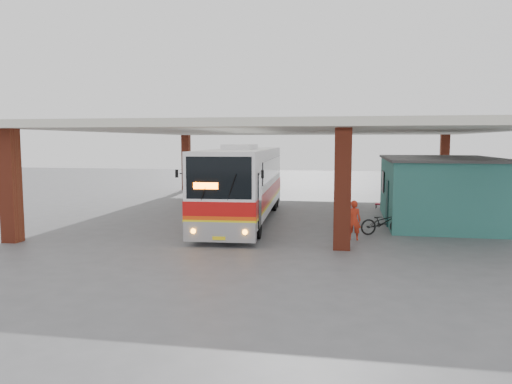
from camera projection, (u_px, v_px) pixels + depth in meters
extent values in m
plane|color=#515154|center=(272.00, 232.00, 21.44)|extent=(90.00, 90.00, 0.00)
cube|color=maroon|center=(343.00, 189.00, 17.74)|extent=(0.60, 0.60, 4.35)
cube|color=maroon|center=(344.00, 177.00, 23.61)|extent=(0.60, 0.60, 4.35)
cube|color=maroon|center=(345.00, 170.00, 29.48)|extent=(0.60, 0.60, 4.35)
cube|color=maroon|center=(11.00, 186.00, 19.03)|extent=(0.60, 0.60, 4.35)
cube|color=maroon|center=(186.00, 163.00, 39.57)|extent=(0.60, 0.60, 4.35)
cube|color=maroon|center=(444.00, 165.00, 36.03)|extent=(0.60, 0.60, 4.35)
cube|color=silver|center=(299.00, 130.00, 27.25)|extent=(21.00, 23.00, 0.30)
cube|color=#317C6F|center=(440.00, 191.00, 23.84)|extent=(5.00, 8.00, 3.00)
cube|color=#444444|center=(441.00, 159.00, 23.68)|extent=(5.20, 8.20, 0.12)
cube|color=#153B39|center=(387.00, 203.00, 22.87)|extent=(0.08, 0.95, 2.10)
cube|color=black|center=(383.00, 181.00, 25.73)|extent=(0.08, 1.20, 1.00)
cube|color=black|center=(383.00, 181.00, 25.74)|extent=(0.04, 1.30, 1.10)
cube|color=white|center=(244.00, 180.00, 24.20)|extent=(3.48, 12.84, 2.96)
cube|color=white|center=(240.00, 147.00, 22.99)|extent=(1.48, 3.25, 0.26)
cube|color=#97979D|center=(220.00, 231.00, 18.26)|extent=(2.69, 0.60, 0.74)
cube|color=red|center=(244.00, 192.00, 24.26)|extent=(3.52, 12.84, 0.53)
cube|color=#F0480D|center=(244.00, 198.00, 24.29)|extent=(3.52, 12.84, 0.14)
cube|color=yellow|center=(244.00, 201.00, 24.30)|extent=(3.52, 12.84, 0.11)
cube|color=black|center=(219.00, 178.00, 17.91)|extent=(2.40, 0.26, 1.53)
cube|color=black|center=(220.00, 168.00, 25.13)|extent=(0.68, 9.50, 0.95)
cube|color=black|center=(272.00, 168.00, 24.82)|extent=(0.68, 9.50, 0.95)
cube|color=#FF5905|center=(206.00, 186.00, 17.93)|extent=(0.90, 0.11, 0.23)
sphere|color=orange|center=(193.00, 231.00, 18.15)|extent=(0.19, 0.19, 0.19)
sphere|color=orange|center=(245.00, 232.00, 17.93)|extent=(0.19, 0.19, 0.19)
cube|color=yellow|center=(219.00, 238.00, 18.05)|extent=(0.48, 0.06, 0.13)
cylinder|color=black|center=(200.00, 224.00, 20.09)|extent=(0.41, 1.08, 1.06)
cylinder|color=black|center=(256.00, 226.00, 19.83)|extent=(0.41, 1.08, 1.06)
cylinder|color=black|center=(233.00, 201.00, 28.14)|extent=(0.41, 1.08, 1.06)
cylinder|color=black|center=(273.00, 201.00, 27.87)|extent=(0.41, 1.08, 1.06)
cylinder|color=black|center=(237.00, 198.00, 29.50)|extent=(0.41, 1.08, 1.06)
cylinder|color=black|center=(275.00, 198.00, 29.23)|extent=(0.41, 1.08, 1.06)
imported|color=black|center=(383.00, 222.00, 20.74)|extent=(2.09, 1.40, 1.04)
imported|color=red|center=(354.00, 220.00, 19.54)|extent=(0.60, 0.42, 1.58)
cube|color=#AE1224|center=(380.00, 204.00, 28.83)|extent=(0.53, 0.53, 0.07)
cube|color=#AE1224|center=(383.00, 199.00, 28.73)|extent=(0.14, 0.46, 0.66)
cylinder|color=black|center=(376.00, 207.00, 28.74)|extent=(0.03, 0.03, 0.22)
cylinder|color=black|center=(382.00, 207.00, 28.61)|extent=(0.03, 0.03, 0.22)
cylinder|color=black|center=(377.00, 206.00, 29.09)|extent=(0.03, 0.03, 0.22)
cylinder|color=black|center=(383.00, 206.00, 28.95)|extent=(0.03, 0.03, 0.22)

